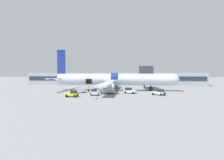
{
  "coord_description": "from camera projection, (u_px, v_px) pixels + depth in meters",
  "views": [
    {
      "loc": [
        6.5,
        -46.14,
        4.68
      ],
      "look_at": [
        1.85,
        0.14,
        3.12
      ],
      "focal_mm": 28.0,
      "sensor_mm": 36.0,
      "label": 1
    }
  ],
  "objects": [
    {
      "name": "safety_cone_nose",
      "position": [
        181.0,
        91.0,
        46.25
      ],
      "size": [
        0.63,
        0.63,
        0.61
      ],
      "color": "black",
      "rests_on": "ground_plane"
    },
    {
      "name": "ground_crew_driver",
      "position": [
        89.0,
        88.0,
        47.45
      ],
      "size": [
        0.41,
        0.55,
        1.59
      ],
      "color": "#2D2D33",
      "rests_on": "ground_plane"
    },
    {
      "name": "baggage_cart_queued",
      "position": [
        80.0,
        91.0,
        43.63
      ],
      "size": [
        3.61,
        2.19,
        0.94
      ],
      "color": "#B7BABF",
      "rests_on": "ground_plane"
    },
    {
      "name": "ground_plane",
      "position": [
        105.0,
        92.0,
        46.69
      ],
      "size": [
        500.0,
        500.0,
        0.0
      ],
      "primitive_type": "plane",
      "color": "gray"
    },
    {
      "name": "ground_crew_loader_b",
      "position": [
        89.0,
        89.0,
        45.74
      ],
      "size": [
        0.51,
        0.54,
        1.65
      ],
      "color": "#1E2338",
      "rests_on": "ground_plane"
    },
    {
      "name": "baggage_tug_spare",
      "position": [
        130.0,
        91.0,
        42.44
      ],
      "size": [
        3.35,
        2.56,
        1.38
      ],
      "color": "white",
      "rests_on": "ground_plane"
    },
    {
      "name": "baggage_cart_loading",
      "position": [
        99.0,
        90.0,
        44.46
      ],
      "size": [
        3.55,
        2.26,
        1.12
      ],
      "color": "#999BA0",
      "rests_on": "ground_plane"
    },
    {
      "name": "ground_crew_loader_a",
      "position": [
        111.0,
        88.0,
        46.71
      ],
      "size": [
        0.54,
        0.64,
        1.85
      ],
      "color": "black",
      "rests_on": "ground_plane"
    },
    {
      "name": "baggage_tug_mid",
      "position": [
        72.0,
        94.0,
        35.75
      ],
      "size": [
        2.58,
        1.9,
        1.4
      ],
      "color": "yellow",
      "rests_on": "ground_plane"
    },
    {
      "name": "terminal_strip",
      "position": [
        115.0,
        79.0,
        78.67
      ],
      "size": [
        75.0,
        13.59,
        5.28
      ],
      "color": "#9EA3AD",
      "rests_on": "ground_plane"
    },
    {
      "name": "baggage_tug_rear",
      "position": [
        159.0,
        92.0,
        38.84
      ],
      "size": [
        3.14,
        2.78,
        1.38
      ],
      "color": "silver",
      "rests_on": "ground_plane"
    },
    {
      "name": "baggage_tug_lead",
      "position": [
        94.0,
        93.0,
        38.64
      ],
      "size": [
        2.19,
        2.66,
        1.44
      ],
      "color": "white",
      "rests_on": "ground_plane"
    },
    {
      "name": "safety_cone_engine_left",
      "position": [
        96.0,
        98.0,
        32.9
      ],
      "size": [
        0.51,
        0.51,
        0.57
      ],
      "color": "black",
      "rests_on": "ground_plane"
    },
    {
      "name": "suitcase_on_tarmac_upright",
      "position": [
        108.0,
        92.0,
        43.62
      ],
      "size": [
        0.39,
        0.34,
        0.72
      ],
      "color": "#4C1E1E",
      "rests_on": "ground_plane"
    },
    {
      "name": "safety_cone_wingtip",
      "position": [
        116.0,
        93.0,
        41.4
      ],
      "size": [
        0.64,
        0.64,
        0.57
      ],
      "color": "black",
      "rests_on": "ground_plane"
    },
    {
      "name": "jet_bridge_stub",
      "position": [
        145.0,
        73.0,
        55.02
      ],
      "size": [
        4.09,
        11.99,
        7.02
      ],
      "color": "#4C4C51",
      "rests_on": "ground_plane"
    },
    {
      "name": "airplane",
      "position": [
        113.0,
        80.0,
        49.51
      ],
      "size": [
        35.83,
        32.95,
        11.77
      ],
      "color": "silver",
      "rests_on": "ground_plane"
    }
  ]
}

